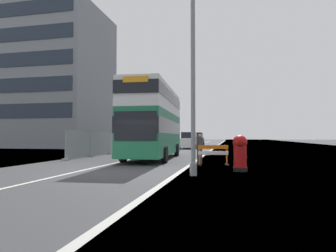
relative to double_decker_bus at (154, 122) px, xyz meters
name	(u,v)px	position (x,y,z in m)	size (l,w,h in m)	color
ground	(124,173)	(0.66, -7.61, -2.66)	(140.00, 280.00, 0.10)	#38383A
double_decker_bus	(154,122)	(0.00, 0.00, 0.00)	(3.27, 10.47, 4.91)	#1E6B47
lamppost_foreground	(193,73)	(3.81, -8.16, 1.50)	(0.29, 0.70, 8.70)	gray
red_pillar_postbox	(240,151)	(5.69, -6.30, -1.72)	(0.65, 0.65, 1.63)	black
roadworks_barrier	(213,153)	(4.34, -3.88, -1.94)	(1.67, 0.78, 1.09)	orange
construction_site_fence	(109,143)	(-5.19, 4.00, -1.66)	(0.44, 13.80, 2.01)	#A8AAAD
car_oncoming_near	(189,141)	(0.03, 17.24, -1.63)	(2.05, 4.20, 2.10)	silver
car_receding_mid	(197,140)	(0.14, 25.15, -1.61)	(2.01, 4.38, 2.15)	black
bare_tree_far_verge_near	(152,130)	(-9.83, 35.39, 0.23)	(3.01, 2.96, 5.46)	#4C3D2D
bare_tree_far_verge_mid	(125,133)	(-15.04, 33.85, -0.49)	(2.80, 2.38, 4.78)	#4C3D2D
pedestrian_at_kerb	(200,149)	(3.57, -3.51, -1.76)	(0.34, 0.34, 1.70)	#2D3342
backdrop_office_block	(37,81)	(-23.27, 18.59, 7.36)	(20.34, 12.52, 19.94)	gray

